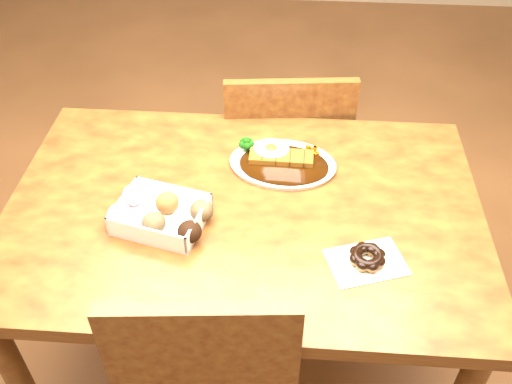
# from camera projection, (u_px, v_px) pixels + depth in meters

# --- Properties ---
(ground) EXTENTS (6.00, 6.00, 0.00)m
(ground) POSITION_uv_depth(u_px,v_px,m) (247.00, 366.00, 1.94)
(ground) COLOR brown
(ground) RESTS_ON ground
(table) EXTENTS (1.20, 0.80, 0.75)m
(table) POSITION_uv_depth(u_px,v_px,m) (244.00, 233.00, 1.50)
(table) COLOR #491D0E
(table) RESTS_ON ground
(chair_far) EXTENTS (0.46, 0.46, 0.87)m
(chair_far) POSITION_uv_depth(u_px,v_px,m) (284.00, 159.00, 2.01)
(chair_far) COLOR #491D0E
(chair_far) RESTS_ON ground
(katsu_curry_plate) EXTENTS (0.30, 0.23, 0.06)m
(katsu_curry_plate) POSITION_uv_depth(u_px,v_px,m) (281.00, 161.00, 1.55)
(katsu_curry_plate) COLOR white
(katsu_curry_plate) RESTS_ON table
(donut_box) EXTENTS (0.25, 0.21, 0.06)m
(donut_box) POSITION_uv_depth(u_px,v_px,m) (161.00, 214.00, 1.37)
(donut_box) COLOR white
(donut_box) RESTS_ON table
(pon_de_ring) EXTENTS (0.20, 0.17, 0.03)m
(pon_de_ring) POSITION_uv_depth(u_px,v_px,m) (367.00, 257.00, 1.29)
(pon_de_ring) COLOR silver
(pon_de_ring) RESTS_ON table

